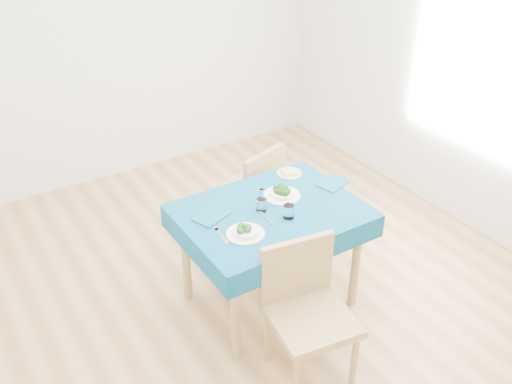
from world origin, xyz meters
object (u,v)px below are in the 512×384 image
chair_far (245,180)px  bowl_far (282,192)px  side_plate (289,173)px  table (270,257)px  bowl_near (245,230)px  chair_near (313,300)px

chair_far → bowl_far: 0.70m
chair_far → side_plate: size_ratio=5.87×
table → bowl_near: (-0.28, -0.15, 0.41)m
table → bowl_near: bearing=-152.4°
chair_far → bowl_far: (-0.10, -0.64, 0.25)m
bowl_near → side_plate: bowl_near is taller
chair_far → chair_near: bearing=56.6°
side_plate → chair_far: bearing=106.8°
bowl_near → bowl_far: size_ratio=0.94×
chair_far → bowl_near: bearing=41.8°
table → side_plate: side_plate is taller
bowl_near → side_plate: size_ratio=1.26×
table → chair_far: size_ratio=1.05×
bowl_near → bowl_far: 0.50m
table → chair_far: (0.25, 0.74, 0.17)m
bowl_near → side_plate: 0.81m
chair_near → bowl_near: size_ratio=4.91×
chair_near → bowl_far: (0.32, 0.77, 0.22)m
side_plate → bowl_far: bearing=-134.1°
table → chair_near: bearing=-103.4°
table → side_plate: (0.38, 0.33, 0.38)m
table → bowl_near: 0.52m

